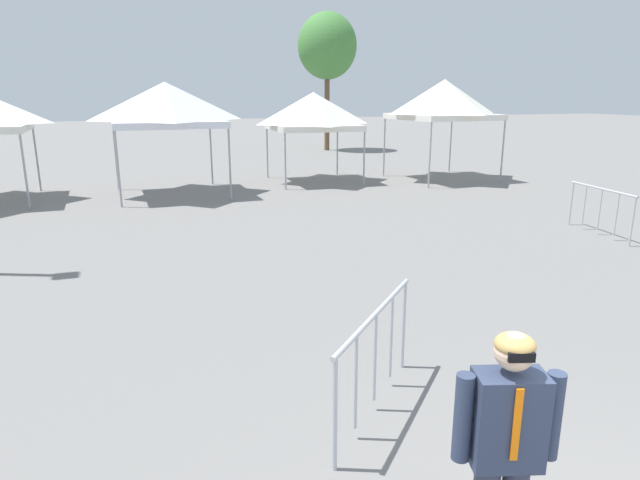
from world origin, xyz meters
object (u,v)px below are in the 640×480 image
Objects in this scene: canopy_tent_far_left at (444,100)px; person_foreground at (505,447)px; crowd_barrier_by_lift at (375,342)px; canopy_tent_behind_right at (166,104)px; crowd_barrier_mid_lot at (601,202)px; tree_behind_tents_left at (327,46)px; canopy_tent_far_right at (313,111)px.

canopy_tent_far_left is 2.03× the size of person_foreground.
crowd_barrier_by_lift is (-8.96, -13.34, -2.14)m from canopy_tent_far_left.
person_foreground is (0.66, -15.46, -1.75)m from canopy_tent_behind_right.
canopy_tent_behind_right is 12.31m from crowd_barrier_mid_lot.
crowd_barrier_by_lift is at bearing -148.45° from crowd_barrier_mid_lot.
crowd_barrier_mid_lot is at bearing -97.64° from canopy_tent_far_left.
tree_behind_tents_left reaches higher than crowd_barrier_by_lift.
tree_behind_tents_left is (-0.18, 11.71, 2.69)m from canopy_tent_far_left.
canopy_tent_behind_right reaches higher than canopy_tent_far_right.
person_foreground is 2.14m from crowd_barrier_by_lift.
crowd_barrier_mid_lot is (7.96, 6.92, -0.28)m from person_foreground.
person_foreground reaches higher than crowd_barrier_mid_lot.
canopy_tent_far_left is 1.73× the size of crowd_barrier_mid_lot.
canopy_tent_far_left is at bearing 59.50° from person_foreground.
tree_behind_tents_left is at bearing 67.27° from canopy_tent_far_right.
canopy_tent_far_right is (5.11, 1.03, -0.28)m from canopy_tent_behind_right.
canopy_tent_behind_right reaches higher than crowd_barrier_mid_lot.
person_foreground is 10.55m from crowd_barrier_mid_lot.
crowd_barrier_mid_lot is at bearing 31.55° from crowd_barrier_by_lift.
person_foreground is at bearing -108.18° from tree_behind_tents_left.
person_foreground reaches higher than crowd_barrier_by_lift.
tree_behind_tents_left is 4.81× the size of crowd_barrier_by_lift.
crowd_barrier_mid_lot is at bearing -92.72° from tree_behind_tents_left.
tree_behind_tents_left is 20.85m from crowd_barrier_mid_lot.
canopy_tent_far_left is at bearing 56.10° from crowd_barrier_by_lift.
tree_behind_tents_left reaches higher than person_foreground.
crowd_barrier_by_lift is 9.18m from crowd_barrier_mid_lot.
person_foreground is at bearing -93.84° from crowd_barrier_by_lift.
canopy_tent_behind_right reaches higher than crowd_barrier_by_lift.
canopy_tent_far_left reaches higher than canopy_tent_behind_right.
canopy_tent_far_right is at bearing 74.90° from person_foreground.
crowd_barrier_by_lift is 0.74× the size of crowd_barrier_mid_lot.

